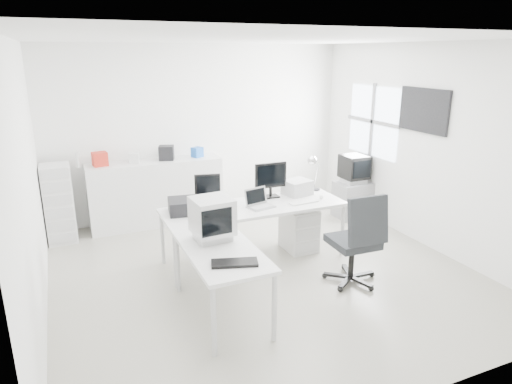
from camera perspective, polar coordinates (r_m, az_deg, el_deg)
name	(u,v)px	position (r m, az deg, el deg)	size (l,w,h in m)	color
floor	(262,272)	(5.87, 0.79, -9.91)	(5.00, 5.00, 0.01)	beige
ceiling	(263,39)	(5.23, 0.92, 18.58)	(5.00, 5.00, 0.01)	white
back_wall	(201,132)	(7.68, -6.92, 7.49)	(5.00, 0.02, 2.80)	white
left_wall	(28,188)	(4.94, -26.61, 0.42)	(0.02, 5.00, 2.80)	white
right_wall	(427,147)	(6.78, 20.56, 5.26)	(0.02, 5.00, 2.80)	white
window	(373,121)	(7.63, 14.39, 8.54)	(0.02, 1.20, 1.10)	white
wall_picture	(424,110)	(6.76, 20.23, 9.56)	(0.04, 0.90, 0.60)	black
main_desk	(254,233)	(6.06, -0.20, -5.09)	(2.40, 0.80, 0.75)	silver
side_desk	(221,281)	(4.86, -4.35, -11.08)	(0.70, 1.40, 0.75)	silver
drawer_pedestal	(299,229)	(6.42, 5.38, -4.59)	(0.40, 0.50, 0.60)	silver
inkjet_printer	(189,206)	(5.73, -8.44, -1.69)	(0.48, 0.38, 0.17)	black
lcd_monitor_small	(208,190)	(5.91, -6.07, 0.21)	(0.33, 0.19, 0.41)	black
lcd_monitor_large	(271,181)	(6.22, 1.84, 1.42)	(0.45, 0.18, 0.47)	black
laptop	(261,200)	(5.83, 0.63, -1.00)	(0.31, 0.32, 0.21)	#B7B7BA
white_keyboard	(304,202)	(6.08, 5.99, -1.27)	(0.40, 0.13, 0.02)	silver
white_mouse	(321,197)	(6.26, 8.17, -0.62)	(0.06, 0.06, 0.06)	silver
laser_printer	(297,187)	(6.41, 5.18, 0.58)	(0.36, 0.31, 0.20)	#B2B2B2
desk_lamp	(316,175)	(6.61, 7.55, 2.13)	(0.15, 0.15, 0.45)	silver
crt_monitor	(212,220)	(4.83, -5.50, -3.50)	(0.39, 0.39, 0.44)	#B7B7BA
black_keyboard	(235,263)	(4.34, -2.70, -8.85)	(0.44, 0.18, 0.03)	black
office_chair	(353,237)	(5.52, 12.03, -5.55)	(0.66, 0.66, 1.15)	#2A2C2F
tv_cabinet	(352,200)	(7.81, 11.95, -0.94)	(0.55, 0.45, 0.60)	gray
crt_tv	(354,169)	(7.66, 12.18, 2.79)	(0.50, 0.48, 0.45)	black
sideboard	(156,193)	(7.44, -12.36, -0.08)	(2.08, 0.52, 1.04)	silver
clutter_box_a	(100,159)	(7.18, -18.93, 3.92)	(0.21, 0.18, 0.21)	red
clutter_box_b	(134,158)	(7.24, -14.98, 4.13)	(0.15, 0.13, 0.15)	silver
clutter_box_c	(166,153)	(7.32, -11.13, 4.82)	(0.22, 0.20, 0.22)	black
clutter_box_d	(197,152)	(7.45, -7.36, 4.96)	(0.16, 0.14, 0.16)	blue
clutter_bottle	(78,160)	(7.21, -21.34, 3.76)	(0.07, 0.07, 0.22)	silver
filing_cabinet	(59,204)	(7.17, -23.40, -1.34)	(0.40, 0.48, 1.14)	silver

